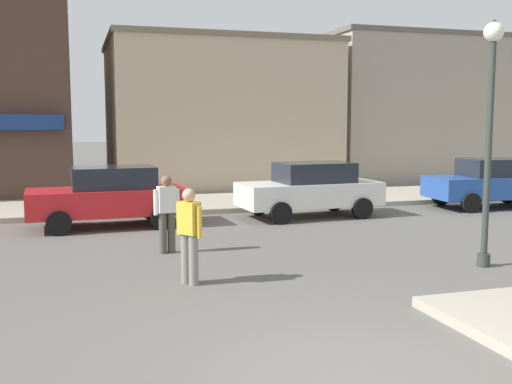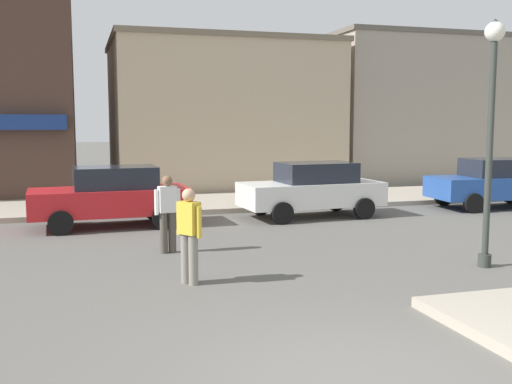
{
  "view_description": "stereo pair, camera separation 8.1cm",
  "coord_description": "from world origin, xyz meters",
  "px_view_note": "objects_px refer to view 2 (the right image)",
  "views": [
    {
      "loc": [
        -2.76,
        -5.29,
        2.69
      ],
      "look_at": [
        0.22,
        4.5,
        1.5
      ],
      "focal_mm": 42.0,
      "sensor_mm": 36.0,
      "label": 1
    },
    {
      "loc": [
        -2.68,
        -5.31,
        2.69
      ],
      "look_at": [
        0.22,
        4.5,
        1.5
      ],
      "focal_mm": 42.0,
      "sensor_mm": 36.0,
      "label": 2
    }
  ],
  "objects_px": {
    "lamp_post": "(491,108)",
    "pedestrian_crossing_near": "(189,233)",
    "parked_car_nearest": "(111,196)",
    "pedestrian_crossing_far": "(168,211)",
    "parked_car_second": "(312,189)",
    "parked_car_third": "(495,182)"
  },
  "relations": [
    {
      "from": "pedestrian_crossing_near",
      "to": "pedestrian_crossing_far",
      "type": "relative_size",
      "value": 1.0
    },
    {
      "from": "parked_car_nearest",
      "to": "pedestrian_crossing_far",
      "type": "relative_size",
      "value": 2.53
    },
    {
      "from": "parked_car_nearest",
      "to": "pedestrian_crossing_near",
      "type": "bearing_deg",
      "value": -81.11
    },
    {
      "from": "parked_car_third",
      "to": "parked_car_second",
      "type": "bearing_deg",
      "value": -179.33
    },
    {
      "from": "parked_car_nearest",
      "to": "pedestrian_crossing_far",
      "type": "bearing_deg",
      "value": -75.03
    },
    {
      "from": "parked_car_third",
      "to": "pedestrian_crossing_near",
      "type": "xyz_separation_m",
      "value": [
        -10.85,
        -6.15,
        0.06
      ]
    },
    {
      "from": "parked_car_third",
      "to": "pedestrian_crossing_near",
      "type": "height_order",
      "value": "pedestrian_crossing_near"
    },
    {
      "from": "pedestrian_crossing_far",
      "to": "pedestrian_crossing_near",
      "type": "bearing_deg",
      "value": -90.05
    },
    {
      "from": "parked_car_nearest",
      "to": "pedestrian_crossing_far",
      "type": "xyz_separation_m",
      "value": [
        0.95,
        -3.56,
        0.06
      ]
    },
    {
      "from": "parked_car_nearest",
      "to": "pedestrian_crossing_far",
      "type": "distance_m",
      "value": 3.69
    },
    {
      "from": "parked_car_second",
      "to": "parked_car_third",
      "type": "xyz_separation_m",
      "value": [
        6.21,
        0.07,
        0.0
      ]
    },
    {
      "from": "pedestrian_crossing_far",
      "to": "parked_car_third",
      "type": "bearing_deg",
      "value": 18.54
    },
    {
      "from": "parked_car_second",
      "to": "pedestrian_crossing_far",
      "type": "height_order",
      "value": "pedestrian_crossing_far"
    },
    {
      "from": "lamp_post",
      "to": "pedestrian_crossing_near",
      "type": "bearing_deg",
      "value": 176.02
    },
    {
      "from": "parked_car_nearest",
      "to": "pedestrian_crossing_far",
      "type": "height_order",
      "value": "pedestrian_crossing_far"
    },
    {
      "from": "pedestrian_crossing_near",
      "to": "pedestrian_crossing_far",
      "type": "height_order",
      "value": "same"
    },
    {
      "from": "lamp_post",
      "to": "pedestrian_crossing_near",
      "type": "height_order",
      "value": "lamp_post"
    },
    {
      "from": "parked_car_nearest",
      "to": "pedestrian_crossing_near",
      "type": "xyz_separation_m",
      "value": [
        0.95,
        -6.08,
        0.06
      ]
    },
    {
      "from": "pedestrian_crossing_near",
      "to": "parked_car_nearest",
      "type": "bearing_deg",
      "value": 98.89
    },
    {
      "from": "lamp_post",
      "to": "parked_car_second",
      "type": "bearing_deg",
      "value": 97.77
    },
    {
      "from": "lamp_post",
      "to": "parked_car_third",
      "type": "distance_m",
      "value": 8.7
    },
    {
      "from": "lamp_post",
      "to": "parked_car_nearest",
      "type": "relative_size",
      "value": 1.12
    }
  ]
}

